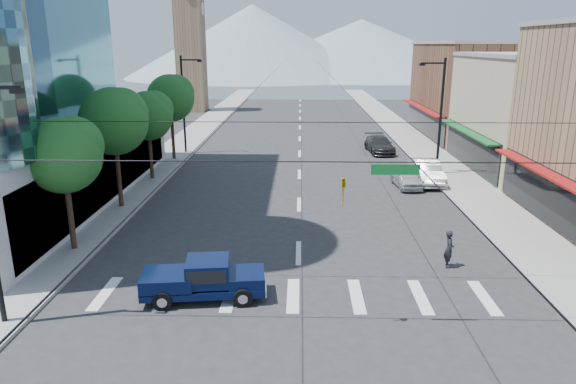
% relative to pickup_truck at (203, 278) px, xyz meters
% --- Properties ---
extents(ground, '(160.00, 160.00, 0.00)m').
position_rel_pickup_truck_xyz_m(ground, '(3.82, -1.20, -0.88)').
color(ground, '#28282B').
rests_on(ground, ground).
extents(sidewalk_left, '(4.00, 120.00, 0.15)m').
position_rel_pickup_truck_xyz_m(sidewalk_left, '(-8.18, 38.80, -0.80)').
color(sidewalk_left, gray).
rests_on(sidewalk_left, ground).
extents(sidewalk_right, '(4.00, 120.00, 0.15)m').
position_rel_pickup_truck_xyz_m(sidewalk_right, '(15.82, 38.80, -0.80)').
color(sidewalk_right, gray).
rests_on(sidewalk_right, ground).
extents(shop_mid, '(12.00, 14.00, 9.00)m').
position_rel_pickup_truck_xyz_m(shop_mid, '(23.82, 22.80, 3.62)').
color(shop_mid, tan).
rests_on(shop_mid, ground).
extents(shop_far, '(12.00, 18.00, 10.00)m').
position_rel_pickup_truck_xyz_m(shop_far, '(23.82, 38.80, 4.12)').
color(shop_far, brown).
rests_on(shop_far, ground).
extents(clock_tower, '(4.80, 4.80, 20.40)m').
position_rel_pickup_truck_xyz_m(clock_tower, '(-12.68, 60.80, 9.77)').
color(clock_tower, '#8C6B4C').
rests_on(clock_tower, ground).
extents(mountain_left, '(80.00, 80.00, 22.00)m').
position_rel_pickup_truck_xyz_m(mountain_left, '(-11.18, 148.80, 10.12)').
color(mountain_left, gray).
rests_on(mountain_left, ground).
extents(mountain_right, '(90.00, 90.00, 18.00)m').
position_rel_pickup_truck_xyz_m(mountain_right, '(23.82, 158.80, 8.12)').
color(mountain_right, gray).
rests_on(mountain_right, ground).
extents(tree_near, '(3.65, 3.64, 6.71)m').
position_rel_pickup_truck_xyz_m(tree_near, '(-7.25, 4.90, 4.11)').
color(tree_near, black).
rests_on(tree_near, ground).
extents(tree_midnear, '(4.09, 4.09, 7.52)m').
position_rel_pickup_truck_xyz_m(tree_midnear, '(-7.25, 11.90, 4.72)').
color(tree_midnear, black).
rests_on(tree_midnear, ground).
extents(tree_midfar, '(3.65, 3.64, 6.71)m').
position_rel_pickup_truck_xyz_m(tree_midfar, '(-7.25, 18.90, 4.11)').
color(tree_midfar, black).
rests_on(tree_midfar, ground).
extents(tree_far, '(4.09, 4.09, 7.52)m').
position_rel_pickup_truck_xyz_m(tree_far, '(-7.25, 25.90, 4.72)').
color(tree_far, black).
rests_on(tree_far, ground).
extents(signal_rig, '(21.80, 0.20, 9.00)m').
position_rel_pickup_truck_xyz_m(signal_rig, '(4.01, -2.20, 3.77)').
color(signal_rig, black).
rests_on(signal_rig, ground).
extents(lamp_pole_nw, '(2.00, 0.25, 9.00)m').
position_rel_pickup_truck_xyz_m(lamp_pole_nw, '(-6.85, 28.80, 4.06)').
color(lamp_pole_nw, black).
rests_on(lamp_pole_nw, ground).
extents(lamp_pole_ne, '(2.00, 0.25, 9.00)m').
position_rel_pickup_truck_xyz_m(lamp_pole_ne, '(14.49, 20.80, 4.06)').
color(lamp_pole_ne, black).
rests_on(lamp_pole_ne, ground).
extents(pickup_truck, '(5.14, 2.37, 1.69)m').
position_rel_pickup_truck_xyz_m(pickup_truck, '(0.00, 0.00, 0.00)').
color(pickup_truck, '#071135').
rests_on(pickup_truck, ground).
extents(pedestrian, '(0.50, 0.69, 1.77)m').
position_rel_pickup_truck_xyz_m(pedestrian, '(10.75, 3.34, 0.01)').
color(pedestrian, black).
rests_on(pedestrian, ground).
extents(parked_car_near, '(1.97, 4.19, 1.39)m').
position_rel_pickup_truck_xyz_m(parked_car_near, '(11.54, 17.30, -0.18)').
color(parked_car_near, silver).
rests_on(parked_car_near, ground).
extents(parked_car_mid, '(1.90, 5.26, 1.72)m').
position_rel_pickup_truck_xyz_m(parked_car_mid, '(13.22, 18.40, -0.02)').
color(parked_car_mid, '#BDBDBD').
rests_on(parked_car_mid, ground).
extents(parked_car_far, '(2.58, 5.49, 1.55)m').
position_rel_pickup_truck_xyz_m(parked_car_far, '(11.42, 29.59, -0.10)').
color(parked_car_far, '#2A2A2C').
rests_on(parked_car_far, ground).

